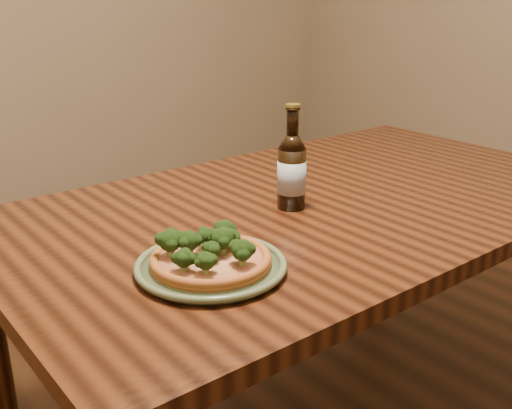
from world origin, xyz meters
TOP-DOWN VIEW (x-y plane):
  - table at (0.00, 0.10)m, footprint 1.60×0.90m
  - plate at (-0.45, -0.07)m, footprint 0.29×0.29m
  - pizza at (-0.45, -0.07)m, footprint 0.23×0.23m
  - beer_bottle at (-0.10, 0.09)m, footprint 0.07×0.07m

SIDE VIEW (x-z plane):
  - table at x=0.00m, z-range 0.28..1.03m
  - plate at x=-0.45m, z-range 0.75..0.77m
  - pizza at x=-0.45m, z-range 0.75..0.82m
  - beer_bottle at x=-0.10m, z-range 0.72..0.97m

